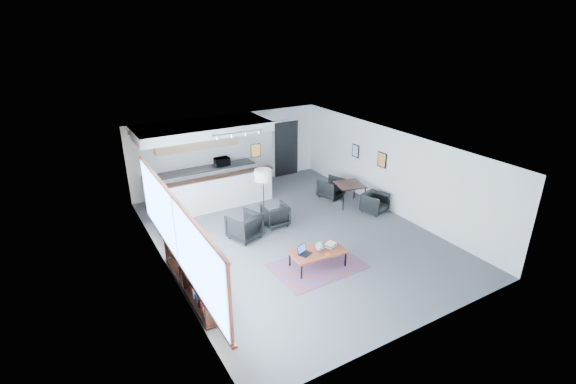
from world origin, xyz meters
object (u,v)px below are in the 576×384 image
laptop (303,251)px  floor_lamp (263,177)px  armchair_right (275,214)px  dining_table (350,186)px  microwave (222,161)px  armchair_left (244,225)px  dining_chair_near (375,203)px  book_stack (330,244)px  coffee_table (318,252)px  dining_chair_far (331,188)px  ceramic_pot (320,246)px

laptop → floor_lamp: floor_lamp is taller
armchair_right → dining_table: dining_table is taller
laptop → dining_table: dining_table is taller
armchair_right → microwave: 3.39m
armchair_left → dining_chair_near: armchair_left is taller
microwave → book_stack: bearing=-87.2°
coffee_table → microwave: microwave is taller
armchair_left → dining_chair_far: bearing=177.1°
dining_table → dining_chair_far: 0.87m
armchair_left → dining_table: size_ratio=0.80×
ceramic_pot → floor_lamp: size_ratio=0.14×
coffee_table → book_stack: 0.41m
armchair_left → armchair_right: 1.16m
microwave → ceramic_pot: bearing=-90.6°
armchair_right → armchair_left: bearing=17.3°
laptop → armchair_right: armchair_right is taller
ceramic_pot → dining_chair_far: (2.75, 3.37, -0.24)m
book_stack → floor_lamp: bearing=100.0°
armchair_right → dining_table: (2.78, 0.07, 0.30)m
dining_table → microwave: microwave is taller
floor_lamp → book_stack: bearing=-80.0°
dining_chair_near → ceramic_pot: bearing=-169.5°
laptop → ceramic_pot: ceramic_pot is taller
armchair_right → dining_chair_far: (2.63, 0.86, -0.04)m
book_stack → floor_lamp: 2.90m
dining_table → dining_chair_far: bearing=101.0°
ceramic_pot → microwave: bearing=91.7°
dining_chair_near → dining_chair_far: dining_chair_far is taller
laptop → coffee_table: bearing=-35.8°
armchair_left → floor_lamp: 1.48m
book_stack → armchair_left: size_ratio=0.46×
floor_lamp → dining_table: floor_lamp is taller
book_stack → dining_chair_far: 4.10m
floor_lamp → dining_chair_near: floor_lamp is taller
ceramic_pot → armchair_left: size_ratio=0.30×
laptop → dining_chair_near: bearing=0.3°
laptop → floor_lamp: bearing=60.4°
ceramic_pot → book_stack: ceramic_pot is taller
ceramic_pot → book_stack: bearing=9.7°
dining_chair_near → laptop: bearing=-173.5°
coffee_table → dining_chair_near: dining_chair_near is taller
laptop → book_stack: size_ratio=1.02×
dining_chair_far → dining_table: bearing=82.6°
dining_table → dining_chair_far: (-0.15, 0.79, -0.33)m
ceramic_pot → laptop: bearing=167.8°
book_stack → armchair_left: armchair_left is taller
coffee_table → dining_chair_near: (3.29, 1.69, -0.10)m
ceramic_pot → book_stack: 0.35m
floor_lamp → microwave: size_ratio=3.44×
armchair_right → microwave: bearing=-81.8°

